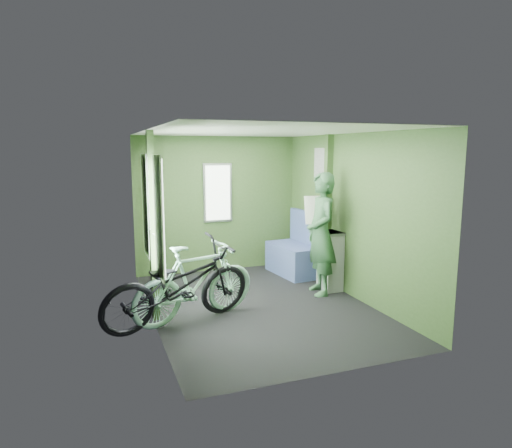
{
  "coord_description": "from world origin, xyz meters",
  "views": [
    {
      "loc": [
        -2.07,
        -5.49,
        2.07
      ],
      "look_at": [
        0.0,
        0.1,
        1.1
      ],
      "focal_mm": 32.0,
      "sensor_mm": 36.0,
      "label": 1
    }
  ],
  "objects_px": {
    "passenger": "(321,234)",
    "waste_box": "(330,261)",
    "bicycle_black": "(180,325)",
    "bench_seat": "(295,256)",
    "bicycle_mint": "(197,321)"
  },
  "relations": [
    {
      "from": "passenger",
      "to": "waste_box",
      "type": "distance_m",
      "value": 0.51
    },
    {
      "from": "bicycle_black",
      "to": "bench_seat",
      "type": "distance_m",
      "value": 2.8
    },
    {
      "from": "passenger",
      "to": "waste_box",
      "type": "xyz_separation_m",
      "value": [
        0.23,
        0.11,
        -0.44
      ]
    },
    {
      "from": "waste_box",
      "to": "bicycle_black",
      "type": "bearing_deg",
      "value": -165.09
    },
    {
      "from": "bicycle_black",
      "to": "passenger",
      "type": "relative_size",
      "value": 1.09
    },
    {
      "from": "bicycle_mint",
      "to": "bench_seat",
      "type": "xyz_separation_m",
      "value": [
        2.05,
        1.56,
        0.31
      ]
    },
    {
      "from": "bicycle_black",
      "to": "bicycle_mint",
      "type": "distance_m",
      "value": 0.22
    },
    {
      "from": "bicycle_black",
      "to": "waste_box",
      "type": "distance_m",
      "value": 2.5
    },
    {
      "from": "passenger",
      "to": "bench_seat",
      "type": "bearing_deg",
      "value": -177.15
    },
    {
      "from": "bicycle_mint",
      "to": "passenger",
      "type": "bearing_deg",
      "value": -93.16
    },
    {
      "from": "bicycle_mint",
      "to": "waste_box",
      "type": "distance_m",
      "value": 2.28
    },
    {
      "from": "bicycle_black",
      "to": "bicycle_mint",
      "type": "relative_size",
      "value": 1.16
    },
    {
      "from": "bicycle_black",
      "to": "waste_box",
      "type": "relative_size",
      "value": 2.17
    },
    {
      "from": "bicycle_black",
      "to": "passenger",
      "type": "distance_m",
      "value": 2.39
    },
    {
      "from": "bench_seat",
      "to": "bicycle_black",
      "type": "bearing_deg",
      "value": -150.81
    }
  ]
}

